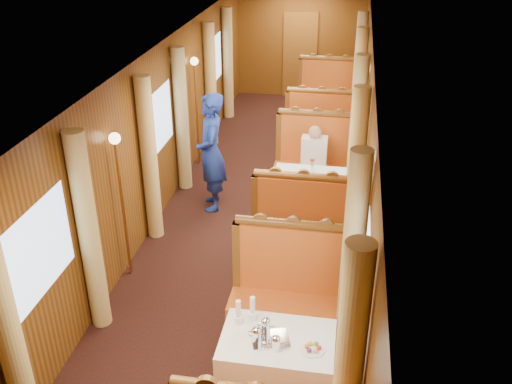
% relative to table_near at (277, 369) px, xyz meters
% --- Properties ---
extents(floor, '(3.00, 12.00, 0.01)m').
position_rel_table_near_xyz_m(floor, '(-0.75, 3.50, -0.38)').
color(floor, black).
rests_on(floor, ground).
extents(ceiling, '(3.00, 12.00, 0.01)m').
position_rel_table_near_xyz_m(ceiling, '(-0.75, 3.50, 2.12)').
color(ceiling, silver).
rests_on(ceiling, wall_left).
extents(wall_far, '(3.00, 0.01, 2.50)m').
position_rel_table_near_xyz_m(wall_far, '(-0.75, 9.50, 0.88)').
color(wall_far, brown).
rests_on(wall_far, floor).
extents(wall_left, '(0.01, 12.00, 2.50)m').
position_rel_table_near_xyz_m(wall_left, '(-2.25, 3.50, 0.88)').
color(wall_left, brown).
rests_on(wall_left, floor).
extents(wall_right, '(0.01, 12.00, 2.50)m').
position_rel_table_near_xyz_m(wall_right, '(0.75, 3.50, 0.88)').
color(wall_right, brown).
rests_on(wall_right, floor).
extents(doorway_far, '(0.80, 0.04, 2.00)m').
position_rel_table_near_xyz_m(doorway_far, '(-0.75, 9.47, 0.62)').
color(doorway_far, brown).
rests_on(doorway_far, floor).
extents(table_near, '(1.05, 0.72, 0.75)m').
position_rel_table_near_xyz_m(table_near, '(0.00, 0.00, 0.00)').
color(table_near, white).
rests_on(table_near, floor).
extents(banquette_near_aft, '(1.30, 0.55, 1.34)m').
position_rel_table_near_xyz_m(banquette_near_aft, '(0.00, 1.01, 0.05)').
color(banquette_near_aft, '#B03613').
rests_on(banquette_near_aft, floor).
extents(table_mid, '(1.05, 0.72, 0.75)m').
position_rel_table_near_xyz_m(table_mid, '(0.00, 3.50, 0.00)').
color(table_mid, white).
rests_on(table_mid, floor).
extents(banquette_mid_fwd, '(1.30, 0.55, 1.34)m').
position_rel_table_near_xyz_m(banquette_mid_fwd, '(0.00, 2.49, 0.05)').
color(banquette_mid_fwd, '#B03613').
rests_on(banquette_mid_fwd, floor).
extents(banquette_mid_aft, '(1.30, 0.55, 1.34)m').
position_rel_table_near_xyz_m(banquette_mid_aft, '(0.00, 4.51, 0.05)').
color(banquette_mid_aft, '#B03613').
rests_on(banquette_mid_aft, floor).
extents(table_far, '(1.05, 0.72, 0.75)m').
position_rel_table_near_xyz_m(table_far, '(0.00, 7.00, 0.00)').
color(table_far, white).
rests_on(table_far, floor).
extents(banquette_far_fwd, '(1.30, 0.55, 1.34)m').
position_rel_table_near_xyz_m(banquette_far_fwd, '(0.00, 5.99, 0.05)').
color(banquette_far_fwd, '#B03613').
rests_on(banquette_far_fwd, floor).
extents(banquette_far_aft, '(1.30, 0.55, 1.34)m').
position_rel_table_near_xyz_m(banquette_far_aft, '(0.00, 8.01, 0.05)').
color(banquette_far_aft, '#B03613').
rests_on(banquette_far_aft, floor).
extents(tea_tray, '(0.40, 0.34, 0.01)m').
position_rel_table_near_xyz_m(tea_tray, '(-0.06, -0.02, 0.38)').
color(tea_tray, silver).
rests_on(tea_tray, table_near).
extents(teapot_left, '(0.17, 0.14, 0.13)m').
position_rel_table_near_xyz_m(teapot_left, '(-0.18, -0.07, 0.44)').
color(teapot_left, silver).
rests_on(teapot_left, tea_tray).
extents(teapot_right, '(0.15, 0.12, 0.12)m').
position_rel_table_near_xyz_m(teapot_right, '(0.00, -0.14, 0.43)').
color(teapot_right, silver).
rests_on(teapot_right, tea_tray).
extents(teapot_back, '(0.17, 0.14, 0.12)m').
position_rel_table_near_xyz_m(teapot_back, '(-0.12, 0.08, 0.44)').
color(teapot_back, silver).
rests_on(teapot_back, tea_tray).
extents(fruit_plate, '(0.22, 0.22, 0.05)m').
position_rel_table_near_xyz_m(fruit_plate, '(0.33, -0.09, 0.39)').
color(fruit_plate, white).
rests_on(fruit_plate, table_near).
extents(cup_inboard, '(0.08, 0.08, 0.26)m').
position_rel_table_near_xyz_m(cup_inboard, '(-0.39, 0.15, 0.48)').
color(cup_inboard, white).
rests_on(cup_inboard, table_near).
extents(cup_outboard, '(0.08, 0.08, 0.26)m').
position_rel_table_near_xyz_m(cup_outboard, '(-0.27, 0.22, 0.48)').
color(cup_outboard, white).
rests_on(cup_outboard, table_near).
extents(rose_vase_mid, '(0.06, 0.06, 0.36)m').
position_rel_table_near_xyz_m(rose_vase_mid, '(0.02, 3.53, 0.55)').
color(rose_vase_mid, silver).
rests_on(rose_vase_mid, table_mid).
extents(rose_vase_far, '(0.06, 0.06, 0.36)m').
position_rel_table_near_xyz_m(rose_vase_far, '(-0.03, 7.01, 0.55)').
color(rose_vase_far, silver).
rests_on(rose_vase_far, table_far).
extents(window_left_near, '(0.01, 1.20, 0.90)m').
position_rel_table_near_xyz_m(window_left_near, '(-2.24, 0.00, 1.07)').
color(window_left_near, '#95ADCF').
rests_on(window_left_near, wall_left).
extents(curtain_left_near_a, '(0.22, 0.22, 2.35)m').
position_rel_table_near_xyz_m(curtain_left_near_a, '(-2.13, -0.78, 0.80)').
color(curtain_left_near_a, '#D5BA6D').
rests_on(curtain_left_near_a, floor).
extents(curtain_left_near_b, '(0.22, 0.22, 2.35)m').
position_rel_table_near_xyz_m(curtain_left_near_b, '(-2.13, 0.78, 0.80)').
color(curtain_left_near_b, '#D5BA6D').
rests_on(curtain_left_near_b, floor).
extents(window_right_near, '(0.01, 1.20, 0.90)m').
position_rel_table_near_xyz_m(window_right_near, '(0.74, 0.00, 1.07)').
color(window_right_near, '#95ADCF').
rests_on(window_right_near, wall_right).
extents(curtain_right_near_a, '(0.22, 0.22, 2.35)m').
position_rel_table_near_xyz_m(curtain_right_near_a, '(0.63, -0.78, 0.80)').
color(curtain_right_near_a, '#D5BA6D').
rests_on(curtain_right_near_a, floor).
extents(curtain_right_near_b, '(0.22, 0.22, 2.35)m').
position_rel_table_near_xyz_m(curtain_right_near_b, '(0.63, 0.78, 0.80)').
color(curtain_right_near_b, '#D5BA6D').
rests_on(curtain_right_near_b, floor).
extents(window_left_mid, '(0.01, 1.20, 0.90)m').
position_rel_table_near_xyz_m(window_left_mid, '(-2.24, 3.50, 1.07)').
color(window_left_mid, '#95ADCF').
rests_on(window_left_mid, wall_left).
extents(curtain_left_mid_a, '(0.22, 0.22, 2.35)m').
position_rel_table_near_xyz_m(curtain_left_mid_a, '(-2.13, 2.72, 0.80)').
color(curtain_left_mid_a, '#D5BA6D').
rests_on(curtain_left_mid_a, floor).
extents(curtain_left_mid_b, '(0.22, 0.22, 2.35)m').
position_rel_table_near_xyz_m(curtain_left_mid_b, '(-2.13, 4.28, 0.80)').
color(curtain_left_mid_b, '#D5BA6D').
rests_on(curtain_left_mid_b, floor).
extents(window_right_mid, '(0.01, 1.20, 0.90)m').
position_rel_table_near_xyz_m(window_right_mid, '(0.74, 3.50, 1.07)').
color(window_right_mid, '#95ADCF').
rests_on(window_right_mid, wall_right).
extents(curtain_right_mid_a, '(0.22, 0.22, 2.35)m').
position_rel_table_near_xyz_m(curtain_right_mid_a, '(0.63, 2.72, 0.80)').
color(curtain_right_mid_a, '#D5BA6D').
rests_on(curtain_right_mid_a, floor).
extents(curtain_right_mid_b, '(0.22, 0.22, 2.35)m').
position_rel_table_near_xyz_m(curtain_right_mid_b, '(0.63, 4.28, 0.80)').
color(curtain_right_mid_b, '#D5BA6D').
rests_on(curtain_right_mid_b, floor).
extents(window_left_far, '(0.01, 1.20, 0.90)m').
position_rel_table_near_xyz_m(window_left_far, '(-2.24, 7.00, 1.07)').
color(window_left_far, '#95ADCF').
rests_on(window_left_far, wall_left).
extents(curtain_left_far_a, '(0.22, 0.22, 2.35)m').
position_rel_table_near_xyz_m(curtain_left_far_a, '(-2.13, 6.22, 0.80)').
color(curtain_left_far_a, '#D5BA6D').
rests_on(curtain_left_far_a, floor).
extents(curtain_left_far_b, '(0.22, 0.22, 2.35)m').
position_rel_table_near_xyz_m(curtain_left_far_b, '(-2.13, 7.78, 0.80)').
color(curtain_left_far_b, '#D5BA6D').
rests_on(curtain_left_far_b, floor).
extents(window_right_far, '(0.01, 1.20, 0.90)m').
position_rel_table_near_xyz_m(window_right_far, '(0.74, 7.00, 1.07)').
color(window_right_far, '#95ADCF').
rests_on(window_right_far, wall_right).
extents(curtain_right_far_a, '(0.22, 0.22, 2.35)m').
position_rel_table_near_xyz_m(curtain_right_far_a, '(0.63, 6.22, 0.80)').
color(curtain_right_far_a, '#D5BA6D').
rests_on(curtain_right_far_a, floor).
extents(curtain_right_far_b, '(0.22, 0.22, 2.35)m').
position_rel_table_near_xyz_m(curtain_right_far_b, '(0.63, 7.78, 0.80)').
color(curtain_right_far_b, '#D5BA6D').
rests_on(curtain_right_far_b, floor).
extents(sconce_left_fore, '(0.14, 0.14, 1.95)m').
position_rel_table_near_xyz_m(sconce_left_fore, '(-2.15, 1.75, 1.01)').
color(sconce_left_fore, '#BF8C3F').
rests_on(sconce_left_fore, floor).
extents(sconce_right_fore, '(0.14, 0.14, 1.95)m').
position_rel_table_near_xyz_m(sconce_right_fore, '(0.65, 1.75, 1.01)').
color(sconce_right_fore, '#BF8C3F').
rests_on(sconce_right_fore, floor).
extents(sconce_left_aft, '(0.14, 0.14, 1.95)m').
position_rel_table_near_xyz_m(sconce_left_aft, '(-2.15, 5.25, 1.01)').
color(sconce_left_aft, '#BF8C3F').
rests_on(sconce_left_aft, floor).
extents(sconce_right_aft, '(0.14, 0.14, 1.95)m').
position_rel_table_near_xyz_m(sconce_right_aft, '(0.65, 5.25, 1.01)').
color(sconce_right_aft, '#BF8C3F').
rests_on(sconce_right_aft, floor).
extents(steward, '(0.61, 0.77, 1.84)m').
position_rel_table_near_xyz_m(steward, '(-1.51, 3.68, 0.55)').
color(steward, navy).
rests_on(steward, floor).
extents(passenger, '(0.40, 0.44, 0.76)m').
position_rel_table_near_xyz_m(passenger, '(-0.00, 4.26, 0.37)').
color(passenger, beige).
rests_on(passenger, banquette_mid_aft).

